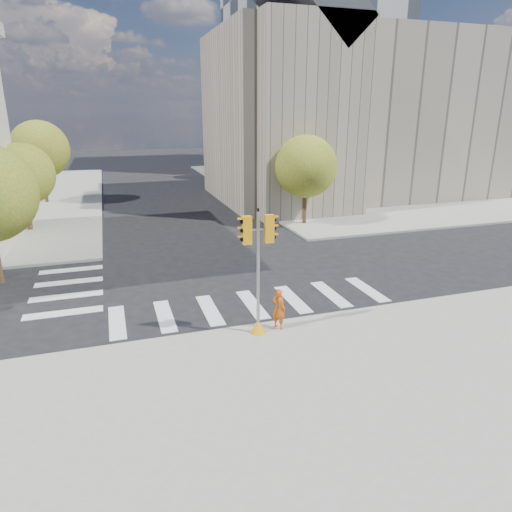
{
  "coord_description": "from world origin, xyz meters",
  "views": [
    {
      "loc": [
        -5.32,
        -18.58,
        7.68
      ],
      "look_at": [
        0.05,
        -2.0,
        2.1
      ],
      "focal_mm": 32.0,
      "sensor_mm": 36.0,
      "label": 1
    }
  ],
  "objects_px": {
    "traffic_signal": "(258,283)",
    "photographer": "(279,309)",
    "lamp_near": "(291,153)",
    "lamp_far": "(240,142)"
  },
  "relations": [
    {
      "from": "traffic_signal",
      "to": "photographer",
      "type": "xyz_separation_m",
      "value": [
        0.82,
        0.13,
        -1.14
      ]
    },
    {
      "from": "lamp_near",
      "to": "lamp_far",
      "type": "relative_size",
      "value": 1.0
    },
    {
      "from": "lamp_near",
      "to": "photographer",
      "type": "xyz_separation_m",
      "value": [
        -7.93,
        -18.6,
        -3.67
      ]
    },
    {
      "from": "lamp_near",
      "to": "lamp_far",
      "type": "bearing_deg",
      "value": 90.0
    },
    {
      "from": "lamp_near",
      "to": "traffic_signal",
      "type": "height_order",
      "value": "lamp_near"
    },
    {
      "from": "traffic_signal",
      "to": "photographer",
      "type": "relative_size",
      "value": 2.97
    },
    {
      "from": "traffic_signal",
      "to": "photographer",
      "type": "bearing_deg",
      "value": 11.65
    },
    {
      "from": "photographer",
      "to": "traffic_signal",
      "type": "bearing_deg",
      "value": 65.89
    },
    {
      "from": "lamp_far",
      "to": "photographer",
      "type": "distance_m",
      "value": 33.75
    },
    {
      "from": "lamp_near",
      "to": "lamp_far",
      "type": "distance_m",
      "value": 14.0
    }
  ]
}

